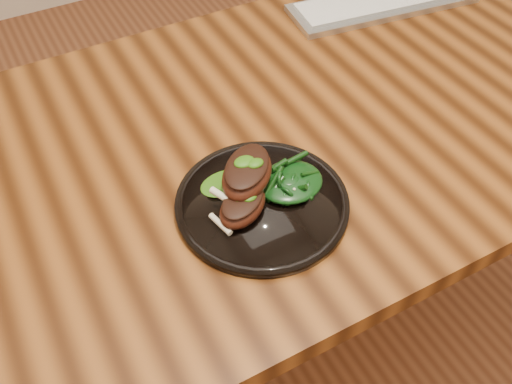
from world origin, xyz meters
TOP-DOWN VIEW (x-y plane):
  - desk at (0.00, 0.00)m, footprint 1.60×0.80m
  - plate at (-0.11, -0.16)m, footprint 0.27×0.27m
  - lamb_chop_front at (-0.15, -0.17)m, footprint 0.11×0.10m
  - lamb_chop_back at (-0.12, -0.14)m, footprint 0.13×0.13m
  - herb_smear at (-0.14, -0.10)m, footprint 0.09×0.06m
  - greens_heap at (-0.05, -0.16)m, footprint 0.11×0.10m
  - keyboard at (0.43, 0.24)m, footprint 0.45×0.18m

SIDE VIEW (x-z plane):
  - desk at x=0.00m, z-range 0.29..1.04m
  - plate at x=-0.11m, z-range 0.75..0.77m
  - keyboard at x=0.43m, z-range 0.75..0.77m
  - herb_smear at x=-0.14m, z-range 0.77..0.77m
  - greens_heap at x=-0.05m, z-range 0.76..0.80m
  - lamb_chop_front at x=-0.15m, z-range 0.77..0.81m
  - lamb_chop_back at x=-0.12m, z-range 0.78..0.83m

